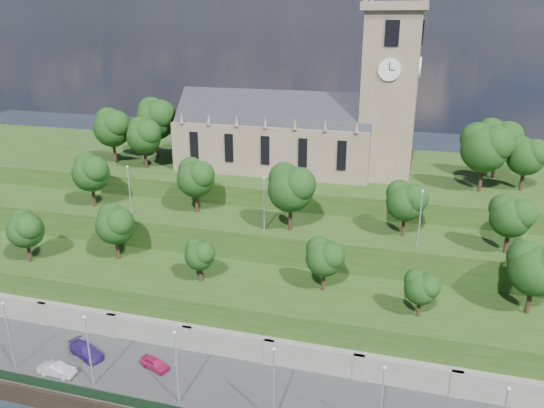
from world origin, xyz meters
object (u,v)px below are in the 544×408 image
(car_left, at_px, (155,363))
(car_right, at_px, (86,351))
(church, at_px, (304,126))
(car_middle, at_px, (57,369))

(car_left, relative_size, car_right, 0.76)
(church, bearing_deg, car_right, -112.76)
(church, relative_size, car_left, 10.37)
(church, bearing_deg, car_middle, -112.16)
(car_left, height_order, car_right, car_right)
(church, xyz_separation_m, car_middle, (-17.55, -43.08, -19.83))
(car_left, bearing_deg, car_middle, 132.48)
(church, height_order, car_left, church)
(car_middle, relative_size, car_right, 0.85)
(church, height_order, car_middle, church)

